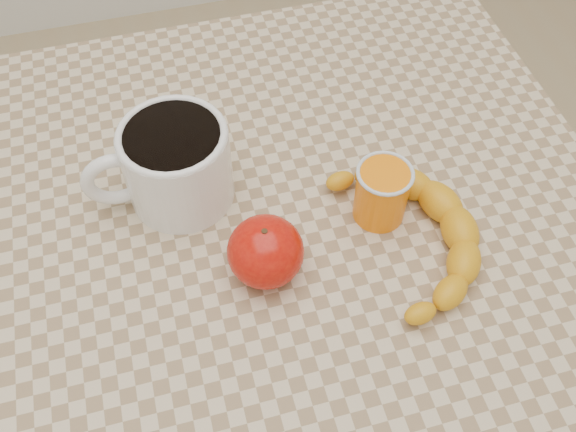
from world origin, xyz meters
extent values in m
plane|color=tan|center=(0.00, 0.00, 0.00)|extent=(3.00, 3.00, 0.00)
cube|color=#CBB490|center=(0.00, 0.00, 0.73)|extent=(0.80, 0.80, 0.04)
cube|color=olive|center=(0.00, 0.00, 0.68)|extent=(0.74, 0.74, 0.06)
cylinder|color=olive|center=(-0.35, 0.35, 0.35)|extent=(0.05, 0.05, 0.71)
cylinder|color=olive|center=(0.35, 0.35, 0.35)|extent=(0.05, 0.05, 0.71)
cylinder|color=white|center=(-0.11, 0.08, 0.80)|extent=(0.13, 0.13, 0.10)
cylinder|color=black|center=(-0.11, 0.08, 0.85)|extent=(0.11, 0.11, 0.01)
torus|color=white|center=(-0.11, 0.08, 0.85)|extent=(0.12, 0.12, 0.01)
torus|color=white|center=(-0.18, 0.08, 0.80)|extent=(0.08, 0.02, 0.08)
cylinder|color=orange|center=(0.11, -0.01, 0.79)|extent=(0.06, 0.06, 0.07)
torus|color=silver|center=(0.11, -0.01, 0.82)|extent=(0.06, 0.06, 0.00)
ellipsoid|color=#A60905|center=(-0.04, -0.05, 0.79)|extent=(0.10, 0.10, 0.08)
cylinder|color=#382311|center=(-0.04, -0.05, 0.82)|extent=(0.01, 0.01, 0.01)
camera|label=1|loc=(-0.11, -0.42, 1.36)|focal=40.00mm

